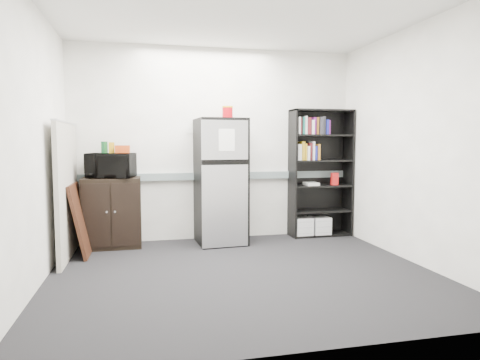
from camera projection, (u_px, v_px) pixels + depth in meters
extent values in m
plane|color=black|center=(244.00, 273.00, 4.50)|extent=(4.00, 4.00, 0.00)
cube|color=silver|center=(216.00, 144.00, 6.09)|extent=(4.00, 0.02, 2.70)
cube|color=silver|center=(416.00, 145.00, 4.83)|extent=(0.02, 3.50, 2.70)
cube|color=silver|center=(33.00, 145.00, 3.95)|extent=(0.02, 3.50, 2.70)
cube|color=white|center=(244.00, 10.00, 4.27)|extent=(4.00, 3.50, 0.02)
cube|color=slate|center=(216.00, 176.00, 6.10)|extent=(3.92, 0.05, 0.10)
cube|color=white|center=(191.00, 130.00, 5.99)|extent=(0.14, 0.00, 0.10)
cube|color=black|center=(292.00, 174.00, 6.18)|extent=(0.02, 0.34, 1.85)
cube|color=black|center=(348.00, 173.00, 6.37)|extent=(0.02, 0.34, 1.85)
cube|color=black|center=(316.00, 173.00, 6.43)|extent=(0.90, 0.02, 1.85)
cube|color=black|center=(322.00, 111.00, 6.20)|extent=(0.90, 0.34, 0.02)
cube|color=black|center=(320.00, 234.00, 6.36)|extent=(0.85, 0.32, 0.03)
cube|color=black|center=(320.00, 211.00, 6.32)|extent=(0.85, 0.32, 0.03)
cube|color=black|center=(320.00, 186.00, 6.29)|extent=(0.85, 0.32, 0.02)
cube|color=black|center=(321.00, 161.00, 6.26)|extent=(0.85, 0.32, 0.02)
cube|color=black|center=(321.00, 135.00, 6.23)|extent=(0.85, 0.32, 0.02)
cube|color=silver|center=(302.00, 226.00, 6.27)|extent=(0.25, 0.30, 0.25)
cube|color=silver|center=(320.00, 225.00, 6.33)|extent=(0.25, 0.30, 0.25)
cube|color=#A9A296|center=(67.00, 191.00, 5.07)|extent=(0.05, 1.30, 1.60)
cube|color=#B2B2B7|center=(65.00, 122.00, 5.00)|extent=(0.06, 1.30, 0.02)
cube|color=black|center=(112.00, 212.00, 5.61)|extent=(0.74, 0.46, 0.92)
cube|color=black|center=(96.00, 216.00, 5.35)|extent=(0.34, 0.01, 0.81)
cube|color=black|center=(126.00, 215.00, 5.42)|extent=(0.34, 0.01, 0.81)
cylinder|color=#B2B2B7|center=(107.00, 212.00, 5.36)|extent=(0.02, 0.02, 0.02)
cylinder|color=#B2B2B7|center=(115.00, 212.00, 5.38)|extent=(0.02, 0.02, 0.02)
imported|color=black|center=(111.00, 165.00, 5.54)|extent=(0.65, 0.51, 0.32)
cube|color=#1B5E23|center=(104.00, 147.00, 5.54)|extent=(0.08, 0.06, 0.15)
cube|color=#0D3D1C|center=(104.00, 147.00, 5.54)|extent=(0.08, 0.07, 0.15)
cube|color=gold|center=(112.00, 148.00, 5.56)|extent=(0.07, 0.05, 0.14)
cube|color=#C54313|center=(123.00, 149.00, 5.54)|extent=(0.19, 0.12, 0.10)
cube|color=black|center=(221.00, 182.00, 5.82)|extent=(0.68, 0.68, 1.68)
cube|color=silver|center=(225.00, 140.00, 5.45)|extent=(0.61, 0.06, 0.50)
cube|color=silver|center=(225.00, 206.00, 5.53)|extent=(0.61, 0.06, 1.07)
cube|color=black|center=(225.00, 162.00, 5.47)|extent=(0.61, 0.04, 0.03)
cube|color=white|center=(227.00, 140.00, 5.44)|extent=(0.21, 0.02, 0.28)
cube|color=black|center=(220.00, 119.00, 5.75)|extent=(0.68, 0.68, 0.02)
cylinder|color=#AD0810|center=(228.00, 113.00, 5.88)|extent=(0.14, 0.14, 0.18)
cylinder|color=gold|center=(228.00, 105.00, 5.88)|extent=(0.15, 0.15, 0.02)
cube|color=black|center=(81.00, 219.00, 5.22)|extent=(0.21, 0.69, 0.88)
cube|color=beige|center=(83.00, 219.00, 5.22)|extent=(0.15, 0.59, 0.74)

